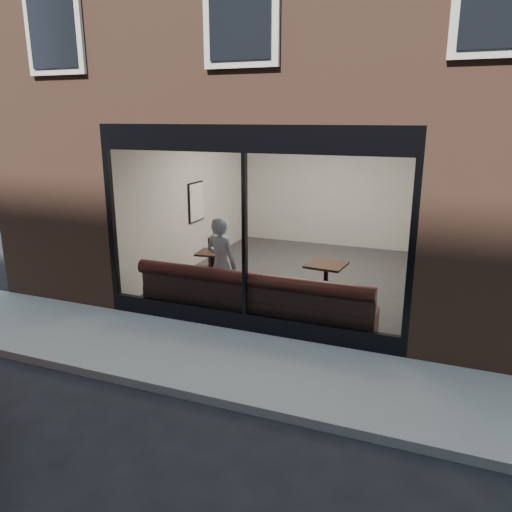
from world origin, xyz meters
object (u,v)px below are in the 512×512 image
at_px(banquette, 255,309).
at_px(cafe_table_right, 326,265).
at_px(cafe_table_left, 212,253).
at_px(cafe_chair_left, 203,269).
at_px(person, 222,264).

bearing_deg(banquette, cafe_table_right, 54.46).
height_order(banquette, cafe_table_right, cafe_table_right).
distance_m(cafe_table_left, cafe_table_right, 2.28).
bearing_deg(cafe_chair_left, person, 116.95).
bearing_deg(person, banquette, 175.55).
height_order(banquette, cafe_table_left, cafe_table_left).
height_order(cafe_table_right, cafe_chair_left, cafe_table_right).
height_order(banquette, cafe_chair_left, banquette).
distance_m(cafe_table_left, cafe_chair_left, 0.80).
bearing_deg(person, cafe_table_right, -133.04).
height_order(cafe_table_left, cafe_chair_left, cafe_table_left).
relative_size(cafe_table_left, cafe_table_right, 0.85).
xyz_separation_m(banquette, person, (-0.72, 0.26, 0.62)).
xyz_separation_m(cafe_table_right, cafe_chair_left, (-2.72, 0.43, -0.50)).
bearing_deg(cafe_chair_left, cafe_table_right, 159.78).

